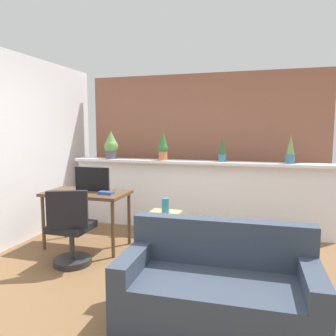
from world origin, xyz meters
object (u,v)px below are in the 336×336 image
potted_plant_0 (111,145)px  potted_plant_2 (222,151)px  vase_on_shelf (165,206)px  potted_plant_3 (290,150)px  tv_monitor (92,179)px  book_on_desk (106,193)px  couch (217,290)px  office_chair (71,233)px  potted_plant_1 (163,146)px  desk (86,198)px  side_cube_shelf (164,231)px

potted_plant_0 → potted_plant_2: bearing=0.5°
vase_on_shelf → potted_plant_3: bearing=32.5°
potted_plant_0 → vase_on_shelf: size_ratio=2.27×
potted_plant_0 → potted_plant_3: 2.77m
potted_plant_3 → tv_monitor: bearing=-157.7°
book_on_desk → couch: (1.59, -1.19, -0.49)m
potted_plant_2 → office_chair: (-1.50, -1.75, -0.87)m
potted_plant_2 → book_on_desk: size_ratio=1.94×
potted_plant_1 → potted_plant_0: bearing=178.1°
potted_plant_0 → desk: (0.18, -1.12, -0.65)m
potted_plant_1 → couch: 2.83m
potted_plant_2 → couch: bearing=-83.4°
office_chair → potted_plant_2: bearing=49.5°
potted_plant_1 → desk: bearing=-123.8°
side_cube_shelf → vase_on_shelf: vase_on_shelf is taller
potted_plant_1 → potted_plant_2: bearing=2.8°
potted_plant_0 → tv_monitor: (0.22, -1.04, -0.41)m
potted_plant_2 → couch: size_ratio=0.23×
potted_plant_0 → couch: size_ratio=0.29×
tv_monitor → side_cube_shelf: 1.18m
desk → vase_on_shelf: desk is taller
potted_plant_0 → tv_monitor: size_ratio=0.92×
desk → book_on_desk: size_ratio=5.86×
side_cube_shelf → book_on_desk: bearing=-160.4°
potted_plant_1 → desk: 1.46m
vase_on_shelf → book_on_desk: 0.78m
potted_plant_1 → potted_plant_2: potted_plant_1 is taller
book_on_desk → couch: bearing=-36.7°
office_chair → book_on_desk: bearing=71.7°
office_chair → side_cube_shelf: size_ratio=1.82×
potted_plant_3 → desk: bearing=-156.6°
book_on_desk → potted_plant_1: bearing=71.0°
office_chair → book_on_desk: size_ratio=4.85×
potted_plant_0 → desk: bearing=-81.1°
potted_plant_3 → desk: size_ratio=0.37×
office_chair → potted_plant_1: bearing=71.3°
potted_plant_1 → couch: (1.19, -2.35, -1.03)m
office_chair → couch: (1.77, -0.65, -0.11)m
book_on_desk → desk: bearing=166.7°
potted_plant_0 → couch: potted_plant_0 is taller
potted_plant_2 → office_chair: potted_plant_2 is taller
vase_on_shelf → book_on_desk: bearing=-163.1°
potted_plant_3 → side_cube_shelf: potted_plant_3 is taller
potted_plant_1 → potted_plant_2: size_ratio=1.25×
desk → vase_on_shelf: 1.07m
potted_plant_3 → office_chair: (-2.45, -1.75, -0.89)m
potted_plant_1 → potted_plant_2: 0.92m
office_chair → couch: size_ratio=0.58×
vase_on_shelf → potted_plant_2: bearing=59.1°
potted_plant_0 → vase_on_shelf: bearing=-38.3°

